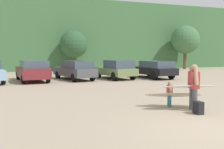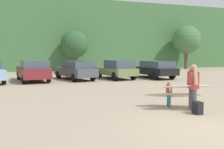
{
  "view_description": "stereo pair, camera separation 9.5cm",
  "coord_description": "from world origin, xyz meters",
  "px_view_note": "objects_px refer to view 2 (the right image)",
  "views": [
    {
      "loc": [
        -5.24,
        -6.04,
        2.19
      ],
      "look_at": [
        -0.14,
        7.61,
        0.98
      ],
      "focal_mm": 43.24,
      "sensor_mm": 36.0,
      "label": 1
    },
    {
      "loc": [
        -5.15,
        -6.08,
        2.19
      ],
      "look_at": [
        -0.14,
        7.61,
        0.98
      ],
      "focal_mm": 43.24,
      "sensor_mm": 36.0,
      "label": 2
    }
  ],
  "objects_px": {
    "parked_car_maroon": "(33,71)",
    "person_adult": "(193,85)",
    "parked_car_olive_green": "(117,69)",
    "person_child": "(169,92)",
    "surfboard_white": "(188,87)",
    "surfboard_cream": "(173,95)",
    "backpack_dropped": "(198,108)",
    "parked_car_black": "(154,69)",
    "parked_car_dark_gray": "(76,70)"
  },
  "relations": [
    {
      "from": "person_child",
      "to": "surfboard_white",
      "type": "relative_size",
      "value": 0.47
    },
    {
      "from": "surfboard_white",
      "to": "surfboard_cream",
      "type": "xyz_separation_m",
      "value": [
        -0.21,
        0.68,
        -0.41
      ]
    },
    {
      "from": "parked_car_olive_green",
      "to": "parked_car_black",
      "type": "xyz_separation_m",
      "value": [
        3.19,
        -0.34,
        -0.02
      ]
    },
    {
      "from": "parked_car_black",
      "to": "person_adult",
      "type": "xyz_separation_m",
      "value": [
        -4.81,
        -11.68,
        0.19
      ]
    },
    {
      "from": "parked_car_olive_green",
      "to": "person_child",
      "type": "xyz_separation_m",
      "value": [
        -2.07,
        -11.12,
        -0.23
      ]
    },
    {
      "from": "parked_car_maroon",
      "to": "person_child",
      "type": "height_order",
      "value": "parked_car_maroon"
    },
    {
      "from": "person_adult",
      "to": "surfboard_white",
      "type": "relative_size",
      "value": 0.78
    },
    {
      "from": "person_child",
      "to": "parked_car_olive_green",
      "type": "bearing_deg",
      "value": -82.39
    },
    {
      "from": "parked_car_olive_green",
      "to": "surfboard_white",
      "type": "xyz_separation_m",
      "value": [
        -1.75,
        -11.91,
        0.09
      ]
    },
    {
      "from": "parked_car_dark_gray",
      "to": "surfboard_white",
      "type": "bearing_deg",
      "value": 173.69
    },
    {
      "from": "surfboard_white",
      "to": "backpack_dropped",
      "type": "xyz_separation_m",
      "value": [
        -0.06,
        -0.68,
        -0.67
      ]
    },
    {
      "from": "parked_car_black",
      "to": "parked_car_maroon",
      "type": "bearing_deg",
      "value": 77.61
    },
    {
      "from": "parked_car_maroon",
      "to": "surfboard_cream",
      "type": "distance_m",
      "value": 12.66
    },
    {
      "from": "backpack_dropped",
      "to": "parked_car_black",
      "type": "bearing_deg",
      "value": 67.75
    },
    {
      "from": "parked_car_olive_green",
      "to": "parked_car_maroon",
      "type": "bearing_deg",
      "value": 75.32
    },
    {
      "from": "parked_car_dark_gray",
      "to": "person_child",
      "type": "xyz_separation_m",
      "value": [
        1.19,
        -11.74,
        -0.21
      ]
    },
    {
      "from": "parked_car_black",
      "to": "surfboard_cream",
      "type": "bearing_deg",
      "value": 147.74
    },
    {
      "from": "surfboard_cream",
      "to": "parked_car_dark_gray",
      "type": "bearing_deg",
      "value": -61.11
    },
    {
      "from": "parked_car_maroon",
      "to": "backpack_dropped",
      "type": "xyz_separation_m",
      "value": [
        4.68,
        -13.17,
        -0.59
      ]
    },
    {
      "from": "parked_car_dark_gray",
      "to": "surfboard_cream",
      "type": "xyz_separation_m",
      "value": [
        1.3,
        -11.85,
        -0.31
      ]
    },
    {
      "from": "parked_car_olive_green",
      "to": "person_child",
      "type": "relative_size",
      "value": 4.11
    },
    {
      "from": "parked_car_olive_green",
      "to": "parked_car_black",
      "type": "bearing_deg",
      "value": -105.72
    },
    {
      "from": "parked_car_olive_green",
      "to": "surfboard_cream",
      "type": "distance_m",
      "value": 11.4
    },
    {
      "from": "parked_car_black",
      "to": "person_adult",
      "type": "height_order",
      "value": "person_adult"
    },
    {
      "from": "parked_car_dark_gray",
      "to": "parked_car_olive_green",
      "type": "height_order",
      "value": "parked_car_olive_green"
    },
    {
      "from": "person_adult",
      "to": "backpack_dropped",
      "type": "bearing_deg",
      "value": 88.29
    },
    {
      "from": "surfboard_white",
      "to": "parked_car_black",
      "type": "bearing_deg",
      "value": -100.39
    },
    {
      "from": "parked_car_olive_green",
      "to": "person_child",
      "type": "distance_m",
      "value": 11.31
    },
    {
      "from": "parked_car_maroon",
      "to": "person_child",
      "type": "xyz_separation_m",
      "value": [
        4.43,
        -11.7,
        -0.23
      ]
    },
    {
      "from": "parked_car_dark_gray",
      "to": "parked_car_olive_green",
      "type": "xyz_separation_m",
      "value": [
        3.26,
        -0.62,
        0.01
      ]
    },
    {
      "from": "backpack_dropped",
      "to": "parked_car_dark_gray",
      "type": "bearing_deg",
      "value": 96.23
    },
    {
      "from": "person_child",
      "to": "backpack_dropped",
      "type": "height_order",
      "value": "person_child"
    },
    {
      "from": "parked_car_maroon",
      "to": "backpack_dropped",
      "type": "relative_size",
      "value": 10.98
    },
    {
      "from": "parked_car_olive_green",
      "to": "surfboard_cream",
      "type": "xyz_separation_m",
      "value": [
        -1.96,
        -11.23,
        -0.32
      ]
    },
    {
      "from": "person_adult",
      "to": "person_child",
      "type": "xyz_separation_m",
      "value": [
        -0.46,
        0.91,
        -0.4
      ]
    },
    {
      "from": "surfboard_white",
      "to": "surfboard_cream",
      "type": "height_order",
      "value": "surfboard_white"
    },
    {
      "from": "parked_car_olive_green",
      "to": "parked_car_black",
      "type": "relative_size",
      "value": 0.87
    },
    {
      "from": "person_child",
      "to": "surfboard_white",
      "type": "xyz_separation_m",
      "value": [
        0.32,
        -0.79,
        0.32
      ]
    },
    {
      "from": "parked_car_maroon",
      "to": "surfboard_white",
      "type": "height_order",
      "value": "parked_car_maroon"
    },
    {
      "from": "parked_car_maroon",
      "to": "backpack_dropped",
      "type": "height_order",
      "value": "parked_car_maroon"
    },
    {
      "from": "person_adult",
      "to": "person_child",
      "type": "relative_size",
      "value": 1.68
    },
    {
      "from": "parked_car_maroon",
      "to": "person_adult",
      "type": "bearing_deg",
      "value": -163.68
    },
    {
      "from": "parked_car_black",
      "to": "person_child",
      "type": "distance_m",
      "value": 11.99
    },
    {
      "from": "person_adult",
      "to": "parked_car_maroon",
      "type": "bearing_deg",
      "value": -50.64
    },
    {
      "from": "surfboard_white",
      "to": "surfboard_cream",
      "type": "distance_m",
      "value": 0.82
    },
    {
      "from": "parked_car_dark_gray",
      "to": "person_adult",
      "type": "relative_size",
      "value": 2.78
    },
    {
      "from": "person_adult",
      "to": "backpack_dropped",
      "type": "distance_m",
      "value": 0.96
    },
    {
      "from": "parked_car_maroon",
      "to": "person_adult",
      "type": "distance_m",
      "value": 13.53
    },
    {
      "from": "person_adult",
      "to": "backpack_dropped",
      "type": "height_order",
      "value": "person_adult"
    },
    {
      "from": "parked_car_black",
      "to": "surfboard_cream",
      "type": "distance_m",
      "value": 12.04
    }
  ]
}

